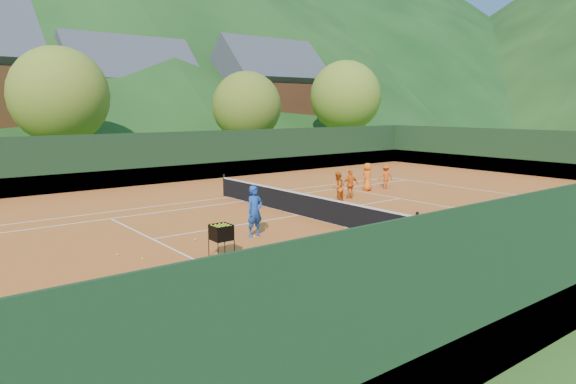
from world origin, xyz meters
TOP-DOWN VIEW (x-y plane):
  - ground at (0.00, 0.00)m, footprint 400.00×400.00m
  - clay_court at (0.00, 0.00)m, footprint 40.00×24.00m
  - coach at (-3.42, -1.79)m, footprint 0.68×0.47m
  - student_a at (3.13, 1.02)m, footprint 0.83×0.73m
  - student_b at (4.50, 1.55)m, footprint 0.88×0.55m
  - student_c at (6.92, 2.71)m, footprint 0.83×0.67m
  - student_d at (8.24, 2.60)m, footprint 0.98×0.76m
  - tennis_ball_0 at (-2.37, -5.47)m, footprint 0.07×0.07m
  - tennis_ball_1 at (-1.19, -7.44)m, footprint 0.07×0.07m
  - tennis_ball_2 at (-2.37, -9.03)m, footprint 0.07×0.07m
  - tennis_ball_3 at (-7.60, -2.09)m, footprint 0.07×0.07m
  - tennis_ball_4 at (-1.69, -7.23)m, footprint 0.07×0.07m
  - tennis_ball_5 at (0.06, -9.29)m, footprint 0.07×0.07m
  - tennis_ball_6 at (3.38, -6.14)m, footprint 0.07×0.07m
  - tennis_ball_7 at (-3.69, -5.76)m, footprint 0.07×0.07m
  - tennis_ball_8 at (-8.03, -1.21)m, footprint 0.07×0.07m
  - tennis_ball_9 at (-0.16, -2.91)m, footprint 0.07×0.07m
  - tennis_ball_10 at (-3.54, -1.94)m, footprint 0.07×0.07m
  - tennis_ball_11 at (2.51, -9.04)m, footprint 0.07×0.07m
  - tennis_ball_12 at (-4.43, -4.29)m, footprint 0.07×0.07m
  - tennis_ball_13 at (-5.98, -7.90)m, footprint 0.07×0.07m
  - tennis_ball_14 at (-5.33, -1.03)m, footprint 0.07×0.07m
  - tennis_ball_15 at (-6.25, -7.71)m, footprint 0.07×0.07m
  - tennis_ball_16 at (0.25, -3.92)m, footprint 0.07×0.07m
  - tennis_ball_17 at (-6.46, -4.11)m, footprint 0.07×0.07m
  - tennis_ball_18 at (6.34, -3.05)m, footprint 0.07×0.07m
  - tennis_ball_19 at (3.38, -6.45)m, footprint 0.07×0.07m
  - tennis_ball_20 at (-0.80, -8.42)m, footprint 0.07×0.07m
  - tennis_ball_21 at (1.97, -7.57)m, footprint 0.07×0.07m
  - tennis_ball_22 at (4.41, -3.94)m, footprint 0.07×0.07m
  - court_lines at (0.00, 0.00)m, footprint 23.83×11.03m
  - tennis_net at (0.00, 0.00)m, footprint 0.10×12.07m
  - perimeter_fence at (0.00, 0.00)m, footprint 40.40×24.24m
  - ball_hopper at (-5.66, -3.33)m, footprint 0.57×0.57m
  - chalet_mid at (6.00, 34.00)m, footprint 12.65×8.82m
  - chalet_right at (20.00, 30.00)m, footprint 11.50×8.82m
  - tree_b at (-4.00, 20.00)m, footprint 6.40×6.40m
  - tree_c at (10.00, 19.00)m, footprint 5.60×5.60m
  - tree_d at (22.00, 20.00)m, footprint 6.80×6.80m

SIDE VIEW (x-z plane):
  - ground at x=0.00m, z-range 0.00..0.00m
  - clay_court at x=0.00m, z-range 0.00..0.02m
  - court_lines at x=0.00m, z-range 0.02..0.03m
  - tennis_ball_0 at x=-2.37m, z-range 0.02..0.09m
  - tennis_ball_1 at x=-1.19m, z-range 0.02..0.09m
  - tennis_ball_2 at x=-2.37m, z-range 0.02..0.09m
  - tennis_ball_3 at x=-7.60m, z-range 0.02..0.09m
  - tennis_ball_4 at x=-1.69m, z-range 0.02..0.09m
  - tennis_ball_5 at x=0.06m, z-range 0.02..0.09m
  - tennis_ball_6 at x=3.38m, z-range 0.02..0.09m
  - tennis_ball_7 at x=-3.69m, z-range 0.02..0.09m
  - tennis_ball_8 at x=-8.03m, z-range 0.02..0.09m
  - tennis_ball_9 at x=-0.16m, z-range 0.02..0.09m
  - tennis_ball_10 at x=-3.54m, z-range 0.02..0.09m
  - tennis_ball_11 at x=2.51m, z-range 0.02..0.09m
  - tennis_ball_12 at x=-4.43m, z-range 0.02..0.09m
  - tennis_ball_13 at x=-5.98m, z-range 0.02..0.09m
  - tennis_ball_14 at x=-5.33m, z-range 0.02..0.09m
  - tennis_ball_15 at x=-6.25m, z-range 0.02..0.09m
  - tennis_ball_16 at x=0.25m, z-range 0.02..0.09m
  - tennis_ball_17 at x=-6.46m, z-range 0.02..0.09m
  - tennis_ball_18 at x=6.34m, z-range 0.02..0.09m
  - tennis_ball_19 at x=3.38m, z-range 0.02..0.09m
  - tennis_ball_20 at x=-0.80m, z-range 0.02..0.09m
  - tennis_ball_21 at x=1.97m, z-range 0.02..0.09m
  - tennis_ball_22 at x=4.41m, z-range 0.02..0.09m
  - tennis_net at x=0.00m, z-range -0.03..1.07m
  - student_d at x=8.24m, z-range 0.02..1.35m
  - student_b at x=4.50m, z-range 0.02..1.42m
  - student_a at x=3.13m, z-range 0.02..1.48m
  - student_c at x=6.92m, z-range 0.02..1.51m
  - ball_hopper at x=-5.66m, z-range 0.27..1.27m
  - coach at x=-3.42m, z-range 0.02..1.78m
  - perimeter_fence at x=0.00m, z-range -0.23..2.77m
  - tree_c at x=10.00m, z-range 0.87..8.22m
  - chalet_mid at x=6.00m, z-range -0.74..10.72m
  - tree_b at x=-4.00m, z-range 0.99..9.39m
  - chalet_right at x=20.00m, z-range -0.70..11.21m
  - tree_d at x=22.00m, z-range 1.06..9.98m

